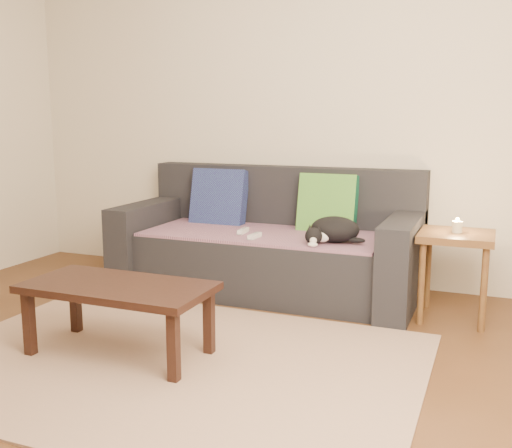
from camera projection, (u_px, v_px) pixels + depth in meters
name	position (u px, v px, depth m)	size (l,w,h in m)	color
ground	(154.00, 375.00, 2.91)	(4.50, 4.50, 0.00)	brown
back_wall	(290.00, 108.00, 4.50)	(4.50, 0.04, 2.60)	beige
sofa	(269.00, 248.00, 4.29)	(2.10, 0.94, 0.87)	#232328
throw_blanket	(264.00, 234.00, 4.18)	(1.66, 0.74, 0.02)	#3E2444
cushion_navy	(219.00, 198.00, 4.56)	(0.43, 0.11, 0.43)	#191353
cushion_green	(327.00, 204.00, 4.25)	(0.41, 0.10, 0.41)	#0C4E36
cat	(333.00, 230.00, 3.84)	(0.40, 0.38, 0.17)	black
wii_remote_a	(243.00, 231.00, 4.16)	(0.15, 0.04, 0.03)	white
wii_remote_b	(255.00, 236.00, 3.98)	(0.15, 0.04, 0.03)	white
side_table	(456.00, 248.00, 3.64)	(0.44, 0.44, 0.55)	brown
candle	(457.00, 227.00, 3.61)	(0.06, 0.06, 0.09)	beige
rug	(170.00, 362.00, 3.05)	(2.50, 1.80, 0.01)	#9F816D
coffee_table	(118.00, 293.00, 3.09)	(0.97, 0.49, 0.39)	black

